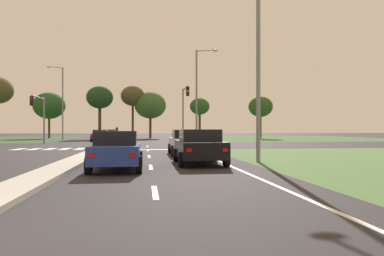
# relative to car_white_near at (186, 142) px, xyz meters

# --- Properties ---
(ground_plane) EXTENTS (200.00, 200.00, 0.00)m
(ground_plane) POSITION_rel_car_white_near_xyz_m (-5.73, 12.93, -0.78)
(ground_plane) COLOR #282628
(grass_verge_far_right) EXTENTS (35.00, 35.00, 0.01)m
(grass_verge_far_right) POSITION_rel_car_white_near_xyz_m (19.77, 37.43, -0.78)
(grass_verge_far_right) COLOR #385B2D
(grass_verge_far_right) RESTS_ON ground
(median_island_near) EXTENTS (1.20, 22.00, 0.14)m
(median_island_near) POSITION_rel_car_white_near_xyz_m (-5.73, -6.07, -0.71)
(median_island_near) COLOR #ADA89E
(median_island_near) RESTS_ON ground
(median_island_far) EXTENTS (1.20, 36.00, 0.14)m
(median_island_far) POSITION_rel_car_white_near_xyz_m (-5.73, 37.93, -0.71)
(median_island_far) COLOR #ADA89E
(median_island_far) RESTS_ON ground
(lane_dash_near) EXTENTS (0.14, 2.00, 0.01)m
(lane_dash_near) POSITION_rel_car_white_near_xyz_m (-2.23, -12.97, -0.77)
(lane_dash_near) COLOR silver
(lane_dash_near) RESTS_ON ground
(lane_dash_second) EXTENTS (0.14, 2.00, 0.01)m
(lane_dash_second) POSITION_rel_car_white_near_xyz_m (-2.23, -6.97, -0.77)
(lane_dash_second) COLOR silver
(lane_dash_second) RESTS_ON ground
(lane_dash_third) EXTENTS (0.14, 2.00, 0.01)m
(lane_dash_third) POSITION_rel_car_white_near_xyz_m (-2.23, -0.97, -0.77)
(lane_dash_third) COLOR silver
(lane_dash_third) RESTS_ON ground
(lane_dash_fourth) EXTENTS (0.14, 2.00, 0.01)m
(lane_dash_fourth) POSITION_rel_car_white_near_xyz_m (-2.23, 5.03, -0.77)
(lane_dash_fourth) COLOR silver
(lane_dash_fourth) RESTS_ON ground
(lane_dash_fifth) EXTENTS (0.14, 2.00, 0.01)m
(lane_dash_fifth) POSITION_rel_car_white_near_xyz_m (-2.23, 11.03, -0.77)
(lane_dash_fifth) COLOR silver
(lane_dash_fifth) RESTS_ON ground
(edge_line_right) EXTENTS (0.14, 24.00, 0.01)m
(edge_line_right) POSITION_rel_car_white_near_xyz_m (1.12, -5.07, -0.77)
(edge_line_right) COLOR silver
(edge_line_right) RESTS_ON ground
(stop_bar_near) EXTENTS (6.40, 0.50, 0.01)m
(stop_bar_near) POSITION_rel_car_white_near_xyz_m (-1.93, 5.93, -0.77)
(stop_bar_near) COLOR silver
(stop_bar_near) RESTS_ON ground
(crosswalk_bar_near) EXTENTS (0.70, 2.80, 0.01)m
(crosswalk_bar_near) POSITION_rel_car_white_near_xyz_m (-12.13, 7.73, -0.77)
(crosswalk_bar_near) COLOR silver
(crosswalk_bar_near) RESTS_ON ground
(crosswalk_bar_second) EXTENTS (0.70, 2.80, 0.01)m
(crosswalk_bar_second) POSITION_rel_car_white_near_xyz_m (-10.98, 7.73, -0.77)
(crosswalk_bar_second) COLOR silver
(crosswalk_bar_second) RESTS_ON ground
(crosswalk_bar_third) EXTENTS (0.70, 2.80, 0.01)m
(crosswalk_bar_third) POSITION_rel_car_white_near_xyz_m (-9.83, 7.73, -0.77)
(crosswalk_bar_third) COLOR silver
(crosswalk_bar_third) RESTS_ON ground
(crosswalk_bar_fourth) EXTENTS (0.70, 2.80, 0.01)m
(crosswalk_bar_fourth) POSITION_rel_car_white_near_xyz_m (-8.68, 7.73, -0.77)
(crosswalk_bar_fourth) COLOR silver
(crosswalk_bar_fourth) RESTS_ON ground
(crosswalk_bar_fifth) EXTENTS (0.70, 2.80, 0.01)m
(crosswalk_bar_fifth) POSITION_rel_car_white_near_xyz_m (-7.53, 7.73, -0.77)
(crosswalk_bar_fifth) COLOR silver
(crosswalk_bar_fifth) RESTS_ON ground
(crosswalk_bar_sixth) EXTENTS (0.70, 2.80, 0.01)m
(crosswalk_bar_sixth) POSITION_rel_car_white_near_xyz_m (-6.38, 7.73, -0.77)
(crosswalk_bar_sixth) COLOR silver
(crosswalk_bar_sixth) RESTS_ON ground
(crosswalk_bar_seventh) EXTENTS (0.70, 2.80, 0.01)m
(crosswalk_bar_seventh) POSITION_rel_car_white_near_xyz_m (-5.23, 7.73, -0.77)
(crosswalk_bar_seventh) COLOR silver
(crosswalk_bar_seventh) RESTS_ON ground
(car_white_near) EXTENTS (1.96, 4.16, 1.53)m
(car_white_near) POSITION_rel_car_white_near_xyz_m (0.00, 0.00, 0.00)
(car_white_near) COLOR silver
(car_white_near) RESTS_ON ground
(car_silver_second) EXTENTS (2.09, 4.26, 1.47)m
(car_silver_second) POSITION_rel_car_white_near_xyz_m (-8.16, 40.63, -0.03)
(car_silver_second) COLOR #B7B7BC
(car_silver_second) RESTS_ON ground
(car_maroon_fourth) EXTENTS (2.09, 4.29, 1.46)m
(car_maroon_fourth) POSITION_rel_car_white_near_xyz_m (-8.09, 25.89, -0.03)
(car_maroon_fourth) COLOR maroon
(car_maroon_fourth) RESTS_ON ground
(car_black_fifth) EXTENTS (2.10, 4.26, 1.55)m
(car_black_fifth) POSITION_rel_car_white_near_xyz_m (-0.06, -5.89, 0.01)
(car_black_fifth) COLOR black
(car_black_fifth) RESTS_ON ground
(car_blue_sixth) EXTENTS (1.95, 4.19, 1.50)m
(car_blue_sixth) POSITION_rel_car_white_near_xyz_m (-3.55, -7.74, -0.01)
(car_blue_sixth) COLOR navy
(car_blue_sixth) RESTS_ON ground
(traffic_signal_far_right) EXTENTS (0.32, 4.94, 6.18)m
(traffic_signal_far_right) POSITION_rel_car_white_near_xyz_m (1.87, 17.83, 3.46)
(traffic_signal_far_right) COLOR gray
(traffic_signal_far_right) RESTS_ON ground
(traffic_signal_far_left) EXTENTS (0.32, 4.75, 5.07)m
(traffic_signal_far_left) POSITION_rel_car_white_near_xyz_m (-13.33, 17.73, 2.74)
(traffic_signal_far_left) COLOR gray
(traffic_signal_far_left) RESTS_ON ground
(street_lamp_near) EXTENTS (0.73, 2.47, 9.22)m
(street_lamp_near) POSITION_rel_car_white_near_xyz_m (2.82, -5.07, 4.40)
(street_lamp_near) COLOR gray
(street_lamp_near) RESTS_ON ground
(street_lamp_second) EXTENTS (2.17, 1.21, 9.73)m
(street_lamp_second) POSITION_rel_car_white_near_xyz_m (3.03, 15.40, 4.64)
(street_lamp_second) COLOR gray
(street_lamp_second) RESTS_ON ground
(street_lamp_third) EXTENTS (2.05, 1.55, 10.53)m
(street_lamp_third) POSITION_rel_car_white_near_xyz_m (-14.47, 33.18, 5.05)
(street_lamp_third) COLOR gray
(street_lamp_third) RESTS_ON ground
(pedestrian_at_median) EXTENTS (0.34, 0.34, 1.77)m
(pedestrian_at_median) POSITION_rel_car_white_near_xyz_m (-5.96, 25.07, 0.44)
(pedestrian_at_median) COLOR #335184
(pedestrian_at_median) RESTS_ON median_island_far
(treeline_second) EXTENTS (5.22, 5.22, 7.69)m
(treeline_second) POSITION_rel_car_white_near_xyz_m (-18.34, 41.89, 4.68)
(treeline_second) COLOR #423323
(treeline_second) RESTS_ON ground
(treeline_third) EXTENTS (4.20, 4.20, 8.40)m
(treeline_third) POSITION_rel_car_white_near_xyz_m (-9.58, 37.83, 5.76)
(treeline_third) COLOR #423323
(treeline_third) RESTS_ON ground
(treeline_fourth) EXTENTS (3.99, 3.99, 8.84)m
(treeline_fourth) POSITION_rel_car_white_near_xyz_m (-4.45, 40.32, 6.30)
(treeline_fourth) COLOR #423323
(treeline_fourth) RESTS_ON ground
(treeline_fifth) EXTENTS (5.30, 5.30, 7.84)m
(treeline_fifth) POSITION_rel_car_white_near_xyz_m (-1.51, 40.32, 4.79)
(treeline_fifth) COLOR #423323
(treeline_fifth) RESTS_ON ground
(treeline_sixth) EXTENTS (3.45, 3.45, 6.99)m
(treeline_sixth) POSITION_rel_car_white_near_xyz_m (7.09, 41.33, 4.67)
(treeline_sixth) COLOR #423323
(treeline_sixth) RESTS_ON ground
(treeline_seventh) EXTENTS (3.98, 3.98, 6.94)m
(treeline_seventh) POSITION_rel_car_white_near_xyz_m (16.49, 36.37, 4.44)
(treeline_seventh) COLOR #423323
(treeline_seventh) RESTS_ON ground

